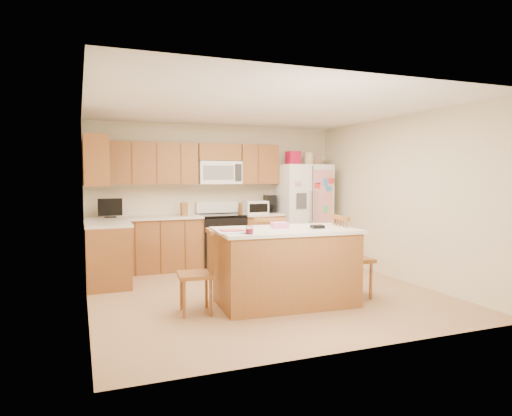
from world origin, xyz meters
name	(u,v)px	position (x,y,z in m)	size (l,w,h in m)	color
ground	(262,292)	(0.00, 0.00, 0.00)	(4.50, 4.50, 0.00)	#AB7954
room_shell	(263,187)	(0.00, 0.00, 1.44)	(4.60, 4.60, 2.52)	beige
cabinetry	(166,217)	(-0.98, 1.79, 0.91)	(3.36, 1.56, 2.15)	brown
stove	(221,240)	(0.00, 1.94, 0.47)	(0.76, 0.65, 1.13)	black
refrigerator	(303,212)	(1.57, 1.87, 0.92)	(0.90, 0.79, 2.04)	white
island	(285,266)	(0.05, -0.63, 0.48)	(1.81, 1.10, 1.03)	brown
windsor_chair_left	(198,274)	(-1.06, -0.61, 0.46)	(0.44, 0.46, 0.97)	brown
windsor_chair_back	(269,256)	(0.12, 0.04, 0.49)	(0.57, 0.55, 1.03)	brown
windsor_chair_right	(350,259)	(0.98, -0.65, 0.51)	(0.47, 0.49, 1.08)	brown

